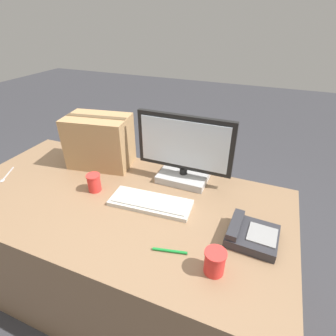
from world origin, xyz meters
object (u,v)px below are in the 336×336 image
object	(u,v)px
desk_phone	(251,235)
paper_cup_right	(215,262)
spoon	(5,177)
cardboard_box	(100,141)
pen_marker	(170,251)
keyboard	(151,202)
paper_cup_left	(94,183)
monitor	(184,154)

from	to	relation	value
desk_phone	paper_cup_right	world-z (taller)	paper_cup_right
spoon	cardboard_box	bearing A→B (deg)	102.41
paper_cup_right	desk_phone	bearing A→B (deg)	64.10
desk_phone	pen_marker	bearing A→B (deg)	-143.45
keyboard	pen_marker	size ratio (longest dim) A/B	2.99
desk_phone	cardboard_box	bearing A→B (deg)	164.85
paper_cup_left	paper_cup_right	xyz separation A→B (m)	(0.74, -0.27, 0.00)
desk_phone	keyboard	bearing A→B (deg)	177.04
monitor	cardboard_box	size ratio (longest dim) A/B	1.31
monitor	spoon	xyz separation A→B (m)	(-1.00, -0.38, -0.17)
monitor	pen_marker	size ratio (longest dim) A/B	3.76
paper_cup_left	pen_marker	world-z (taller)	paper_cup_left
monitor	desk_phone	world-z (taller)	monitor
desk_phone	cardboard_box	size ratio (longest dim) A/B	0.53
monitor	desk_phone	size ratio (longest dim) A/B	2.49
monitor	keyboard	world-z (taller)	monitor
keyboard	desk_phone	xyz separation A→B (m)	(0.51, -0.05, 0.01)
paper_cup_left	cardboard_box	distance (m)	0.32
pen_marker	paper_cup_left	bearing A→B (deg)	142.91
desk_phone	pen_marker	distance (m)	0.36
monitor	paper_cup_left	xyz separation A→B (m)	(-0.42, -0.29, -0.12)
keyboard	paper_cup_left	world-z (taller)	paper_cup_left
keyboard	pen_marker	distance (m)	0.33
paper_cup_left	spoon	bearing A→B (deg)	-170.85
keyboard	paper_cup_right	world-z (taller)	paper_cup_right
cardboard_box	paper_cup_left	bearing A→B (deg)	-63.70
paper_cup_left	cardboard_box	xyz separation A→B (m)	(-0.13, 0.27, 0.11)
keyboard	paper_cup_left	distance (m)	0.34
monitor	paper_cup_right	size ratio (longest dim) A/B	5.29
keyboard	paper_cup_left	bearing A→B (deg)	176.18
paper_cup_left	paper_cup_right	bearing A→B (deg)	-20.22
paper_cup_right	cardboard_box	distance (m)	1.03
paper_cup_right	keyboard	bearing A→B (deg)	145.46
paper_cup_left	spoon	world-z (taller)	paper_cup_left
paper_cup_left	cardboard_box	bearing A→B (deg)	116.30
spoon	pen_marker	xyz separation A→B (m)	(1.13, -0.15, 0.00)
monitor	cardboard_box	world-z (taller)	monitor
desk_phone	paper_cup_left	size ratio (longest dim) A/B	2.19
keyboard	cardboard_box	bearing A→B (deg)	146.40
monitor	paper_cup_left	size ratio (longest dim) A/B	5.47
monitor	paper_cup_left	world-z (taller)	monitor
pen_marker	keyboard	bearing A→B (deg)	116.96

